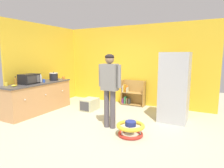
% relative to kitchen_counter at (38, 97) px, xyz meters
% --- Properties ---
extents(ground_plane, '(12.00, 12.00, 0.00)m').
position_rel_kitchen_counter_xyz_m(ground_plane, '(2.20, -0.07, -0.45)').
color(ground_plane, '#BEB99B').
rests_on(ground_plane, ground).
extents(back_wall, '(5.20, 0.06, 2.70)m').
position_rel_kitchen_counter_xyz_m(back_wall, '(2.20, 2.26, 0.90)').
color(back_wall, yellow).
rests_on(back_wall, ground).
extents(left_side_wall, '(0.06, 2.99, 2.70)m').
position_rel_kitchen_counter_xyz_m(left_side_wall, '(-0.43, 0.74, 0.90)').
color(left_side_wall, yellow).
rests_on(left_side_wall, ground).
extents(kitchen_counter, '(0.65, 2.16, 0.90)m').
position_rel_kitchen_counter_xyz_m(kitchen_counter, '(0.00, 0.00, 0.00)').
color(kitchen_counter, tan).
rests_on(kitchen_counter, ground).
extents(refrigerator, '(0.73, 0.68, 1.78)m').
position_rel_kitchen_counter_xyz_m(refrigerator, '(3.74, 1.08, 0.44)').
color(refrigerator, '#B7BABF').
rests_on(refrigerator, ground).
extents(bookshelf, '(0.80, 0.28, 0.85)m').
position_rel_kitchen_counter_xyz_m(bookshelf, '(2.18, 2.08, -0.09)').
color(bookshelf, '#AE8140').
rests_on(bookshelf, ground).
extents(standing_person, '(0.57, 0.22, 1.73)m').
position_rel_kitchen_counter_xyz_m(standing_person, '(2.49, -0.11, 0.59)').
color(standing_person, '#575055').
rests_on(standing_person, ground).
extents(baby_walker, '(0.60, 0.60, 0.32)m').
position_rel_kitchen_counter_xyz_m(baby_walker, '(3.11, -0.32, -0.29)').
color(baby_walker, red).
rests_on(baby_walker, ground).
extents(pet_carrier, '(0.42, 0.55, 0.36)m').
position_rel_kitchen_counter_xyz_m(pet_carrier, '(1.23, 0.88, -0.27)').
color(pet_carrier, beige).
rests_on(pet_carrier, ground).
extents(microwave, '(0.37, 0.48, 0.28)m').
position_rel_kitchen_counter_xyz_m(microwave, '(-0.00, -0.29, 0.59)').
color(microwave, black).
rests_on(microwave, kitchen_counter).
extents(crock_pot, '(0.27, 0.27, 0.27)m').
position_rel_kitchen_counter_xyz_m(crock_pot, '(0.09, 0.57, 0.57)').
color(crock_pot, black).
rests_on(crock_pot, kitchen_counter).
extents(banana_bunch, '(0.15, 0.16, 0.04)m').
position_rel_kitchen_counter_xyz_m(banana_bunch, '(0.07, -0.80, 0.48)').
color(banana_bunch, yellow).
rests_on(banana_bunch, kitchen_counter).
extents(clear_bottle, '(0.07, 0.07, 0.25)m').
position_rel_kitchen_counter_xyz_m(clear_bottle, '(-0.10, 0.21, 0.55)').
color(clear_bottle, silver).
rests_on(clear_bottle, kitchen_counter).
extents(amber_bottle, '(0.07, 0.07, 0.25)m').
position_rel_kitchen_counter_xyz_m(amber_bottle, '(-0.05, -0.67, 0.55)').
color(amber_bottle, '#9E661E').
rests_on(amber_bottle, kitchen_counter).
extents(orange_cup, '(0.08, 0.08, 0.09)m').
position_rel_kitchen_counter_xyz_m(orange_cup, '(0.15, 0.96, 0.50)').
color(orange_cup, orange).
rests_on(orange_cup, kitchen_counter).
extents(blue_cup, '(0.08, 0.08, 0.09)m').
position_rel_kitchen_counter_xyz_m(blue_cup, '(0.12, 0.13, 0.50)').
color(blue_cup, blue).
rests_on(blue_cup, kitchen_counter).
extents(yellow_cup, '(0.08, 0.08, 0.09)m').
position_rel_kitchen_counter_xyz_m(yellow_cup, '(-0.21, -0.83, 0.50)').
color(yellow_cup, yellow).
rests_on(yellow_cup, kitchen_counter).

